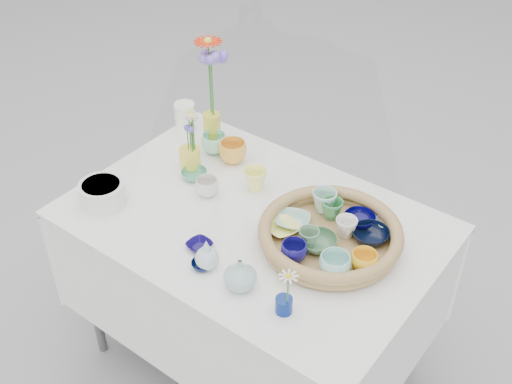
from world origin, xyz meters
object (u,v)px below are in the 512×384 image
Objects in this scene: bud_vase_seafoam at (240,274)px; tall_vase_yellow at (212,128)px; wicker_tray at (330,235)px; display_table at (253,359)px.

tall_vase_yellow is at bearing 136.14° from bud_vase_seafoam.
tall_vase_yellow reaches higher than bud_vase_seafoam.
bud_vase_seafoam is (-0.12, -0.33, 0.01)m from wicker_tray.
display_table is 0.88m from bud_vase_seafoam.
display_table is at bearing 120.77° from bud_vase_seafoam.
bud_vase_seafoam is at bearing -43.86° from tall_vase_yellow.
bud_vase_seafoam is 0.81× the size of tall_vase_yellow.
wicker_tray is 0.74m from tall_vase_yellow.
bud_vase_seafoam is at bearing -59.23° from display_table.
display_table is at bearing -169.88° from wicker_tray.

